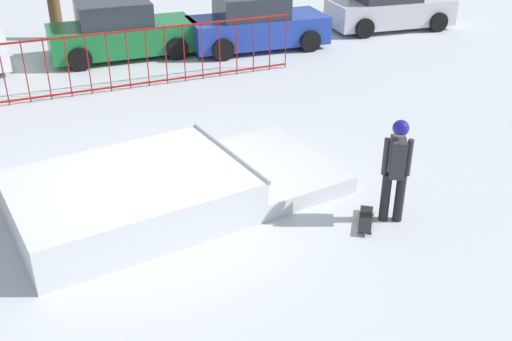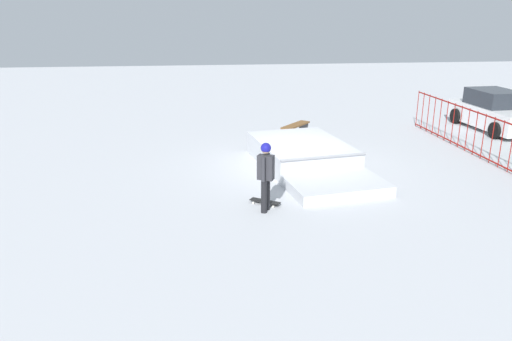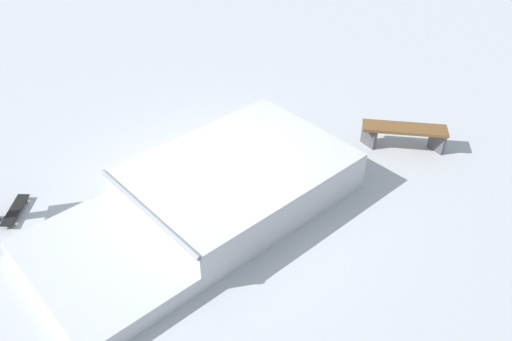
# 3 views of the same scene
# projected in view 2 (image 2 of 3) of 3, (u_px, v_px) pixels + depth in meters

# --- Properties ---
(ground_plane) EXTENTS (60.00, 60.00, 0.00)m
(ground_plane) POSITION_uv_depth(u_px,v_px,m) (297.00, 167.00, 15.54)
(ground_plane) COLOR #B7BABF
(skate_ramp) EXTENTS (5.75, 3.44, 0.74)m
(skate_ramp) POSITION_uv_depth(u_px,v_px,m) (306.00, 158.00, 15.46)
(skate_ramp) COLOR silver
(skate_ramp) RESTS_ON ground
(skater) EXTENTS (0.40, 0.44, 1.73)m
(skater) POSITION_uv_depth(u_px,v_px,m) (266.00, 172.00, 11.90)
(skater) COLOR black
(skater) RESTS_ON ground
(skateboard) EXTENTS (0.61, 0.78, 0.09)m
(skateboard) POSITION_uv_depth(u_px,v_px,m) (265.00, 201.00, 12.59)
(skateboard) COLOR black
(skateboard) RESTS_ON ground
(perimeter_fence) EXTENTS (10.09, 0.34, 1.50)m
(perimeter_fence) POSITION_uv_depth(u_px,v_px,m) (488.00, 138.00, 15.98)
(perimeter_fence) COLOR maroon
(perimeter_fence) RESTS_ON ground
(park_bench) EXTENTS (1.47, 1.35, 0.48)m
(park_bench) POSITION_uv_depth(u_px,v_px,m) (295.00, 127.00, 19.19)
(park_bench) COLOR brown
(park_bench) RESTS_ON ground
(parked_car_white) EXTENTS (4.20, 2.13, 1.60)m
(parked_car_white) POSITION_uv_depth(u_px,v_px,m) (494.00, 112.00, 20.21)
(parked_car_white) COLOR white
(parked_car_white) RESTS_ON ground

